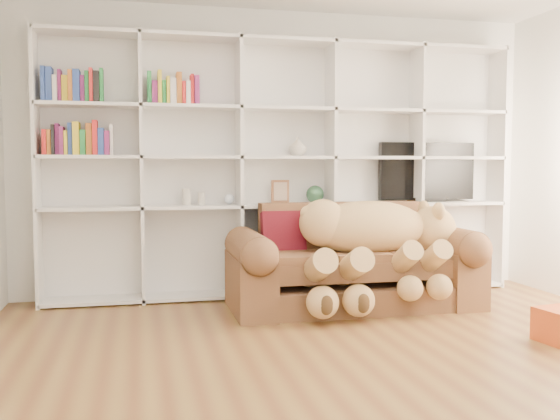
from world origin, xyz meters
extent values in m
plane|color=brown|center=(0.00, 0.00, 0.00)|extent=(5.00, 5.00, 0.00)
cube|color=white|center=(0.00, 2.50, 1.35)|extent=(5.00, 0.02, 2.70)
cube|color=white|center=(0.00, 2.46, 1.20)|extent=(4.40, 0.03, 2.40)
cube|color=white|center=(-2.20, 2.30, 1.20)|extent=(0.03, 0.35, 2.40)
cube|color=white|center=(-1.32, 2.30, 1.20)|extent=(0.03, 0.35, 2.40)
cube|color=white|center=(-0.44, 2.30, 1.20)|extent=(0.03, 0.35, 2.40)
cube|color=white|center=(0.44, 2.30, 1.20)|extent=(0.03, 0.35, 2.40)
cube|color=white|center=(1.32, 2.30, 1.20)|extent=(0.03, 0.35, 2.40)
cube|color=white|center=(2.20, 2.30, 1.20)|extent=(0.03, 0.35, 2.40)
cube|color=white|center=(0.00, 2.30, 0.03)|extent=(4.40, 0.35, 0.03)
cube|color=white|center=(0.00, 2.30, 0.85)|extent=(4.40, 0.35, 0.03)
cube|color=white|center=(0.00, 2.30, 1.30)|extent=(4.40, 0.35, 0.03)
cube|color=white|center=(0.00, 2.30, 1.75)|extent=(4.40, 0.35, 0.03)
cube|color=white|center=(0.00, 2.30, 2.37)|extent=(4.40, 0.35, 0.03)
cube|color=brown|center=(0.45, 1.65, 0.11)|extent=(2.02, 0.82, 0.21)
cube|color=brown|center=(0.45, 1.63, 0.42)|extent=(1.50, 0.67, 0.29)
cube|color=brown|center=(0.45, 2.01, 0.63)|extent=(1.50, 0.19, 0.53)
cube|color=brown|center=(-0.46, 1.65, 0.26)|extent=(0.31, 0.91, 0.53)
cube|color=brown|center=(1.35, 1.65, 0.26)|extent=(0.31, 0.91, 0.53)
cylinder|color=brown|center=(-0.46, 1.65, 0.53)|extent=(0.31, 0.87, 0.31)
cylinder|color=brown|center=(1.35, 1.65, 0.53)|extent=(0.31, 0.87, 0.31)
ellipsoid|color=tan|center=(0.56, 1.60, 0.70)|extent=(1.06, 0.51, 0.46)
sphere|color=tan|center=(0.16, 1.60, 0.74)|extent=(0.40, 0.40, 0.40)
sphere|color=tan|center=(1.16, 1.60, 0.67)|extent=(0.40, 0.40, 0.40)
sphere|color=#FAE2A5|center=(1.31, 1.60, 0.62)|extent=(0.20, 0.20, 0.20)
sphere|color=#412D17|center=(1.39, 1.60, 0.61)|extent=(0.06, 0.06, 0.06)
ellipsoid|color=tan|center=(1.14, 1.46, 0.83)|extent=(0.09, 0.16, 0.16)
ellipsoid|color=tan|center=(1.14, 1.75, 0.83)|extent=(0.09, 0.16, 0.16)
sphere|color=tan|center=(0.03, 1.60, 0.82)|extent=(0.14, 0.14, 0.14)
cylinder|color=tan|center=(0.74, 1.29, 0.45)|extent=(0.17, 0.49, 0.36)
cylinder|color=tan|center=(0.99, 1.29, 0.45)|extent=(0.17, 0.49, 0.36)
cylinder|color=tan|center=(0.01, 1.29, 0.41)|extent=(0.20, 0.56, 0.41)
cylinder|color=tan|center=(0.30, 1.29, 0.41)|extent=(0.20, 0.56, 0.41)
sphere|color=tan|center=(0.74, 1.13, 0.25)|extent=(0.21, 0.21, 0.21)
sphere|color=tan|center=(0.99, 1.13, 0.25)|extent=(0.21, 0.21, 0.21)
sphere|color=tan|center=(0.01, 1.13, 0.18)|extent=(0.26, 0.26, 0.26)
sphere|color=tan|center=(0.30, 1.13, 0.18)|extent=(0.26, 0.26, 0.26)
cube|color=maroon|center=(-0.13, 1.84, 0.64)|extent=(0.37, 0.21, 0.39)
cube|color=black|center=(1.46, 2.35, 1.17)|extent=(0.99, 0.08, 0.57)
cube|color=black|center=(1.46, 2.35, 0.89)|extent=(0.33, 0.18, 0.04)
cube|color=brown|center=(-0.05, 2.30, 0.98)|extent=(0.17, 0.03, 0.21)
sphere|color=#2B5537|center=(0.29, 2.30, 0.95)|extent=(0.17, 0.17, 0.17)
cylinder|color=beige|center=(-0.93, 2.30, 0.94)|extent=(0.09, 0.09, 0.15)
cylinder|color=beige|center=(-0.79, 2.30, 0.92)|extent=(0.09, 0.09, 0.11)
sphere|color=silver|center=(-0.53, 2.30, 0.92)|extent=(0.10, 0.10, 0.10)
imported|color=beige|center=(0.12, 2.30, 1.40)|extent=(0.23, 0.23, 0.18)
camera|label=1|loc=(-1.36, -3.39, 1.22)|focal=40.00mm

